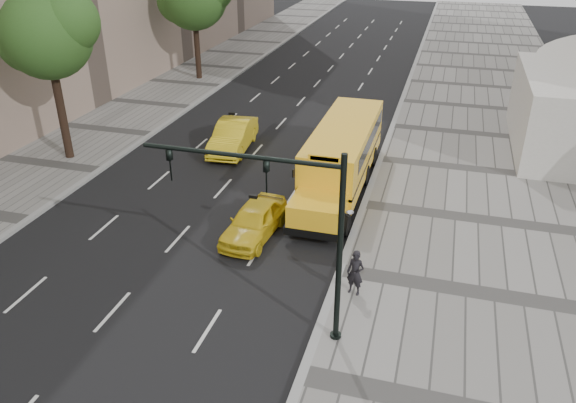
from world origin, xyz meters
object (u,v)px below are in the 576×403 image
(tree_b, at_px, (48,34))
(pedestrian, at_px, (355,273))
(taxi_far, at_px, (233,136))
(taxi_near, at_px, (254,221))
(traffic_signal, at_px, (293,222))
(school_bus, at_px, (343,151))

(tree_b, xyz_separation_m, pedestrian, (17.18, -7.99, -5.77))
(tree_b, xyz_separation_m, taxi_far, (8.09, 3.79, -5.93))
(taxi_near, height_order, traffic_signal, traffic_signal)
(taxi_near, bearing_deg, tree_b, 162.63)
(pedestrian, bearing_deg, traffic_signal, -109.51)
(taxi_near, distance_m, taxi_far, 9.82)
(taxi_near, relative_size, traffic_signal, 0.66)
(tree_b, xyz_separation_m, school_bus, (14.92, 1.01, -5.00))
(taxi_far, bearing_deg, traffic_signal, -67.74)
(taxi_near, xyz_separation_m, pedestrian, (4.76, -2.98, 0.28))
(taxi_near, bearing_deg, traffic_signal, -54.84)
(tree_b, relative_size, taxi_far, 1.77)
(taxi_far, bearing_deg, tree_b, -160.50)
(tree_b, relative_size, taxi_near, 2.12)
(school_bus, bearing_deg, taxi_far, 157.88)
(tree_b, relative_size, traffic_signal, 1.40)
(school_bus, relative_size, taxi_near, 2.73)
(taxi_near, height_order, taxi_far, taxi_far)
(taxi_far, relative_size, traffic_signal, 0.79)
(school_bus, xyz_separation_m, taxi_far, (-6.83, 2.78, -0.93))
(school_bus, relative_size, traffic_signal, 1.81)
(traffic_signal, bearing_deg, taxi_near, 120.53)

